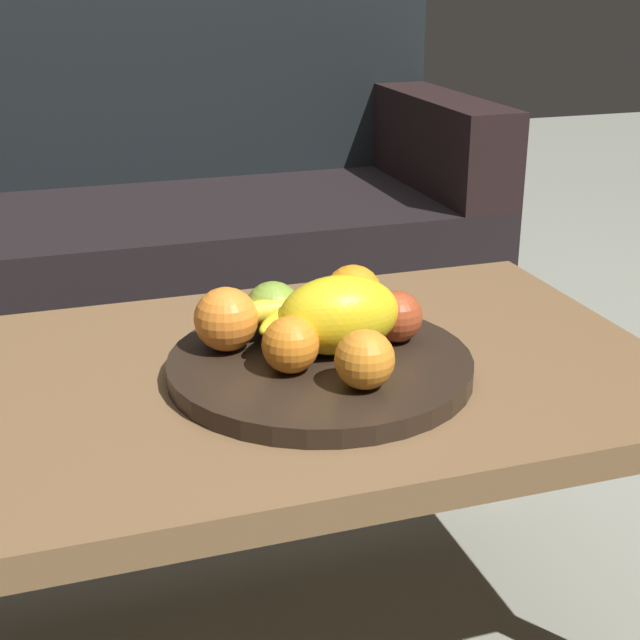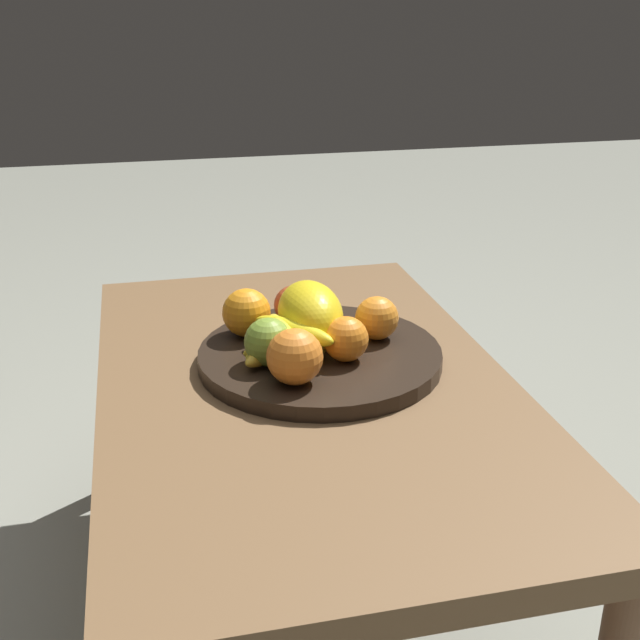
{
  "view_description": "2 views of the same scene",
  "coord_description": "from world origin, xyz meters",
  "px_view_note": "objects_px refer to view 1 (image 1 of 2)",
  "views": [
    {
      "loc": [
        -0.29,
        -1.05,
        0.94
      ],
      "look_at": [
        0.05,
        -0.03,
        0.51
      ],
      "focal_mm": 52.24,
      "sensor_mm": 36.0,
      "label": 1
    },
    {
      "loc": [
        -1.09,
        0.23,
        1.0
      ],
      "look_at": [
        0.05,
        -0.03,
        0.51
      ],
      "focal_mm": 45.56,
      "sensor_mm": 36.0,
      "label": 2
    }
  ],
  "objects_px": {
    "orange_front": "(294,344)",
    "orange_right": "(365,359)",
    "coffee_table": "(278,404)",
    "orange_left": "(226,319)",
    "melon_large_front": "(339,315)",
    "apple_front": "(273,309)",
    "banana_bunch": "(291,322)",
    "orange_back": "(353,294)",
    "couch": "(118,239)",
    "fruit_bowl": "(320,366)",
    "apple_left": "(397,316)"
  },
  "relations": [
    {
      "from": "orange_front",
      "to": "orange_right",
      "type": "relative_size",
      "value": 0.98
    },
    {
      "from": "coffee_table",
      "to": "orange_left",
      "type": "xyz_separation_m",
      "value": [
        -0.06,
        0.03,
        0.12
      ]
    },
    {
      "from": "melon_large_front",
      "to": "orange_left",
      "type": "xyz_separation_m",
      "value": [
        -0.13,
        0.05,
        -0.01
      ]
    },
    {
      "from": "melon_large_front",
      "to": "orange_front",
      "type": "bearing_deg",
      "value": -151.25
    },
    {
      "from": "apple_front",
      "to": "banana_bunch",
      "type": "relative_size",
      "value": 0.45
    },
    {
      "from": "orange_left",
      "to": "orange_right",
      "type": "xyz_separation_m",
      "value": [
        0.13,
        -0.16,
        -0.01
      ]
    },
    {
      "from": "orange_back",
      "to": "apple_front",
      "type": "xyz_separation_m",
      "value": [
        -0.12,
        -0.02,
        -0.0
      ]
    },
    {
      "from": "couch",
      "to": "apple_front",
      "type": "height_order",
      "value": "couch"
    },
    {
      "from": "couch",
      "to": "orange_front",
      "type": "relative_size",
      "value": 24.32
    },
    {
      "from": "fruit_bowl",
      "to": "orange_right",
      "type": "bearing_deg",
      "value": -77.64
    },
    {
      "from": "melon_large_front",
      "to": "orange_front",
      "type": "height_order",
      "value": "melon_large_front"
    },
    {
      "from": "couch",
      "to": "fruit_bowl",
      "type": "height_order",
      "value": "couch"
    },
    {
      "from": "orange_right",
      "to": "apple_front",
      "type": "xyz_separation_m",
      "value": [
        -0.06,
        0.19,
        0.0
      ]
    },
    {
      "from": "apple_left",
      "to": "banana_bunch",
      "type": "height_order",
      "value": "apple_left"
    },
    {
      "from": "banana_bunch",
      "to": "fruit_bowl",
      "type": "bearing_deg",
      "value": -70.43
    },
    {
      "from": "orange_left",
      "to": "orange_back",
      "type": "height_order",
      "value": "orange_left"
    },
    {
      "from": "fruit_bowl",
      "to": "melon_large_front",
      "type": "bearing_deg",
      "value": 18.42
    },
    {
      "from": "fruit_bowl",
      "to": "orange_back",
      "type": "distance_m",
      "value": 0.14
    },
    {
      "from": "melon_large_front",
      "to": "orange_front",
      "type": "distance_m",
      "value": 0.08
    },
    {
      "from": "fruit_bowl",
      "to": "melon_large_front",
      "type": "height_order",
      "value": "melon_large_front"
    },
    {
      "from": "fruit_bowl",
      "to": "orange_front",
      "type": "xyz_separation_m",
      "value": [
        -0.04,
        -0.03,
        0.05
      ]
    },
    {
      "from": "couch",
      "to": "orange_front",
      "type": "xyz_separation_m",
      "value": [
        0.08,
        -1.19,
        0.19
      ]
    },
    {
      "from": "orange_left",
      "to": "apple_front",
      "type": "bearing_deg",
      "value": 20.9
    },
    {
      "from": "apple_left",
      "to": "coffee_table",
      "type": "bearing_deg",
      "value": 174.9
    },
    {
      "from": "couch",
      "to": "orange_right",
      "type": "xyz_separation_m",
      "value": [
        0.15,
        -1.26,
        0.2
      ]
    },
    {
      "from": "couch",
      "to": "melon_large_front",
      "type": "height_order",
      "value": "couch"
    },
    {
      "from": "couch",
      "to": "fruit_bowl",
      "type": "xyz_separation_m",
      "value": [
        0.13,
        -1.16,
        0.15
      ]
    },
    {
      "from": "coffee_table",
      "to": "orange_right",
      "type": "height_order",
      "value": "orange_right"
    },
    {
      "from": "orange_right",
      "to": "apple_left",
      "type": "height_order",
      "value": "orange_right"
    },
    {
      "from": "fruit_bowl",
      "to": "apple_front",
      "type": "distance_m",
      "value": 0.11
    },
    {
      "from": "orange_left",
      "to": "banana_bunch",
      "type": "bearing_deg",
      "value": -2.86
    },
    {
      "from": "coffee_table",
      "to": "couch",
      "type": "distance_m",
      "value": 1.13
    },
    {
      "from": "coffee_table",
      "to": "fruit_bowl",
      "type": "relative_size",
      "value": 2.63
    },
    {
      "from": "coffee_table",
      "to": "couch",
      "type": "relative_size",
      "value": 0.6
    },
    {
      "from": "couch",
      "to": "fruit_bowl",
      "type": "relative_size",
      "value": 4.41
    },
    {
      "from": "coffee_table",
      "to": "fruit_bowl",
      "type": "xyz_separation_m",
      "value": [
        0.05,
        -0.03,
        0.06
      ]
    },
    {
      "from": "couch",
      "to": "orange_right",
      "type": "distance_m",
      "value": 1.28
    },
    {
      "from": "fruit_bowl",
      "to": "orange_back",
      "type": "height_order",
      "value": "orange_back"
    },
    {
      "from": "apple_left",
      "to": "fruit_bowl",
      "type": "bearing_deg",
      "value": -170.04
    },
    {
      "from": "orange_front",
      "to": "orange_left",
      "type": "bearing_deg",
      "value": 124.62
    },
    {
      "from": "fruit_bowl",
      "to": "apple_left",
      "type": "distance_m",
      "value": 0.12
    },
    {
      "from": "melon_large_front",
      "to": "apple_left",
      "type": "distance_m",
      "value": 0.09
    },
    {
      "from": "orange_left",
      "to": "apple_front",
      "type": "height_order",
      "value": "orange_left"
    },
    {
      "from": "apple_front",
      "to": "orange_left",
      "type": "bearing_deg",
      "value": -159.1
    },
    {
      "from": "orange_front",
      "to": "orange_back",
      "type": "height_order",
      "value": "orange_back"
    },
    {
      "from": "coffee_table",
      "to": "orange_front",
      "type": "relative_size",
      "value": 14.49
    },
    {
      "from": "orange_front",
      "to": "banana_bunch",
      "type": "xyz_separation_m",
      "value": [
        0.02,
        0.09,
        -0.01
      ]
    },
    {
      "from": "orange_back",
      "to": "banana_bunch",
      "type": "bearing_deg",
      "value": -155.4
    },
    {
      "from": "coffee_table",
      "to": "melon_large_front",
      "type": "bearing_deg",
      "value": -17.89
    },
    {
      "from": "orange_left",
      "to": "banana_bunch",
      "type": "height_order",
      "value": "orange_left"
    }
  ]
}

